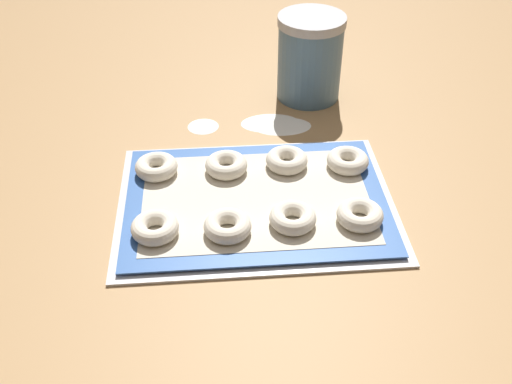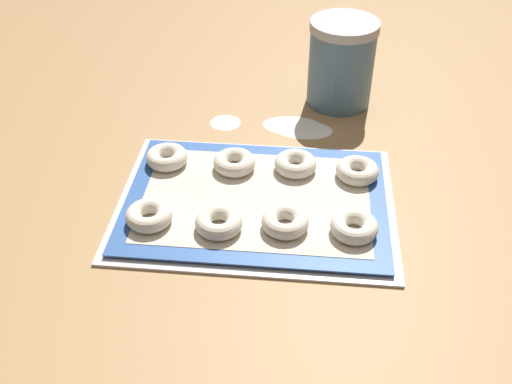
% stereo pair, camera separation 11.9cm
% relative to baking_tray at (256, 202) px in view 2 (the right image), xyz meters
% --- Properties ---
extents(ground_plane, '(2.80, 2.80, 0.00)m').
position_rel_baking_tray_xyz_m(ground_plane, '(0.01, 0.01, -0.00)').
color(ground_plane, '#A87F51').
extents(baking_tray, '(0.40, 0.30, 0.01)m').
position_rel_baking_tray_xyz_m(baking_tray, '(0.00, 0.00, 0.00)').
color(baking_tray, silver).
rests_on(baking_tray, ground_plane).
extents(baking_mat, '(0.38, 0.27, 0.00)m').
position_rel_baking_tray_xyz_m(baking_mat, '(0.00, 0.00, 0.01)').
color(baking_mat, '#2D569E').
rests_on(baking_mat, baking_tray).
extents(bagel_front_far_left, '(0.07, 0.07, 0.02)m').
position_rel_baking_tray_xyz_m(bagel_front_far_left, '(-0.14, -0.07, 0.02)').
color(bagel_front_far_left, silver).
rests_on(bagel_front_far_left, baking_mat).
extents(bagel_front_mid_left, '(0.07, 0.07, 0.02)m').
position_rel_baking_tray_xyz_m(bagel_front_mid_left, '(-0.04, -0.07, 0.02)').
color(bagel_front_mid_left, silver).
rests_on(bagel_front_mid_left, baking_mat).
extents(bagel_front_mid_right, '(0.07, 0.07, 0.02)m').
position_rel_baking_tray_xyz_m(bagel_front_mid_right, '(0.05, -0.06, 0.02)').
color(bagel_front_mid_right, silver).
rests_on(bagel_front_mid_right, baking_mat).
extents(bagel_front_far_right, '(0.07, 0.07, 0.02)m').
position_rel_baking_tray_xyz_m(bagel_front_far_right, '(0.14, -0.06, 0.02)').
color(bagel_front_far_right, silver).
rests_on(bagel_front_far_right, baking_mat).
extents(bagel_back_far_left, '(0.07, 0.07, 0.02)m').
position_rel_baking_tray_xyz_m(bagel_back_far_left, '(-0.15, 0.07, 0.02)').
color(bagel_back_far_left, silver).
rests_on(bagel_back_far_left, baking_mat).
extents(bagel_back_mid_left, '(0.07, 0.07, 0.02)m').
position_rel_baking_tray_xyz_m(bagel_back_mid_left, '(-0.04, 0.07, 0.02)').
color(bagel_back_mid_left, silver).
rests_on(bagel_back_mid_left, baking_mat).
extents(bagel_back_mid_right, '(0.07, 0.07, 0.02)m').
position_rel_baking_tray_xyz_m(bagel_back_mid_right, '(0.05, 0.08, 0.02)').
color(bagel_back_mid_right, silver).
rests_on(bagel_back_mid_right, baking_mat).
extents(bagel_back_far_right, '(0.07, 0.07, 0.02)m').
position_rel_baking_tray_xyz_m(bagel_back_far_right, '(0.15, 0.07, 0.02)').
color(bagel_back_far_right, silver).
rests_on(bagel_back_far_right, baking_mat).
extents(flour_canister, '(0.12, 0.12, 0.16)m').
position_rel_baking_tray_xyz_m(flour_canister, '(0.12, 0.31, 0.07)').
color(flour_canister, slate).
rests_on(flour_canister, ground_plane).
extents(flour_patch_near, '(0.05, 0.05, 0.00)m').
position_rel_baking_tray_xyz_m(flour_patch_near, '(-0.08, 0.22, -0.00)').
color(flour_patch_near, white).
rests_on(flour_patch_near, ground_plane).
extents(flour_patch_far, '(0.10, 0.06, 0.00)m').
position_rel_baking_tray_xyz_m(flour_patch_far, '(0.06, 0.21, -0.00)').
color(flour_patch_far, white).
rests_on(flour_patch_far, ground_plane).
extents(flour_patch_side, '(0.10, 0.06, 0.00)m').
position_rel_baking_tray_xyz_m(flour_patch_side, '(0.04, 0.22, -0.00)').
color(flour_patch_side, white).
rests_on(flour_patch_side, ground_plane).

